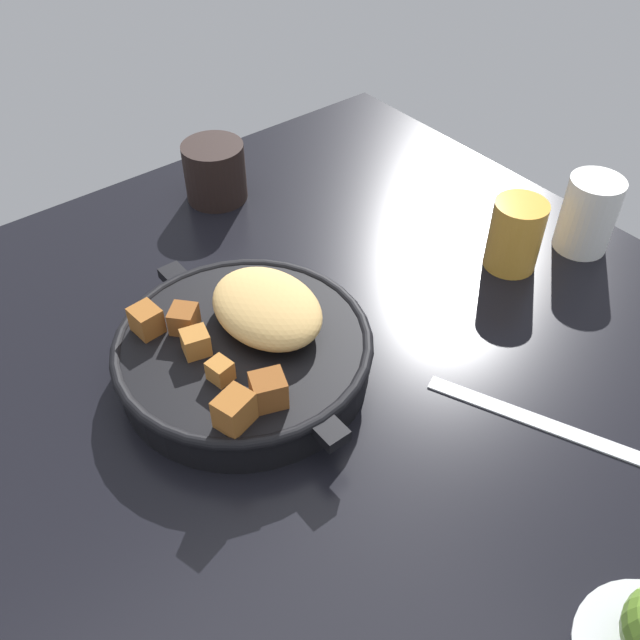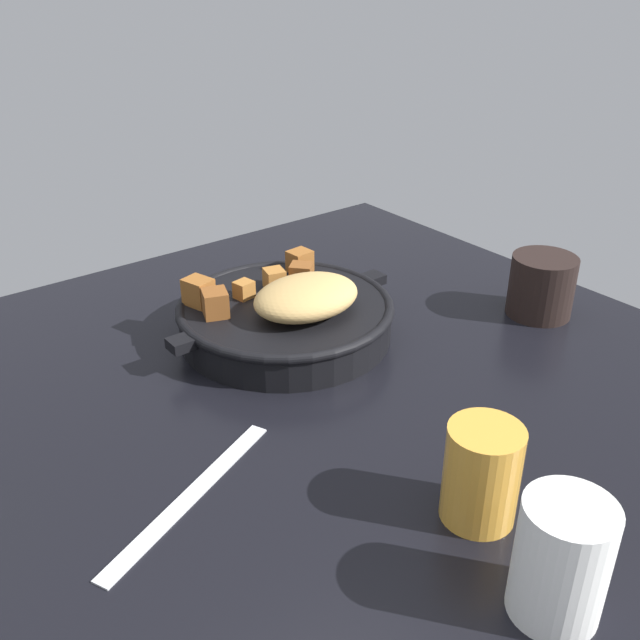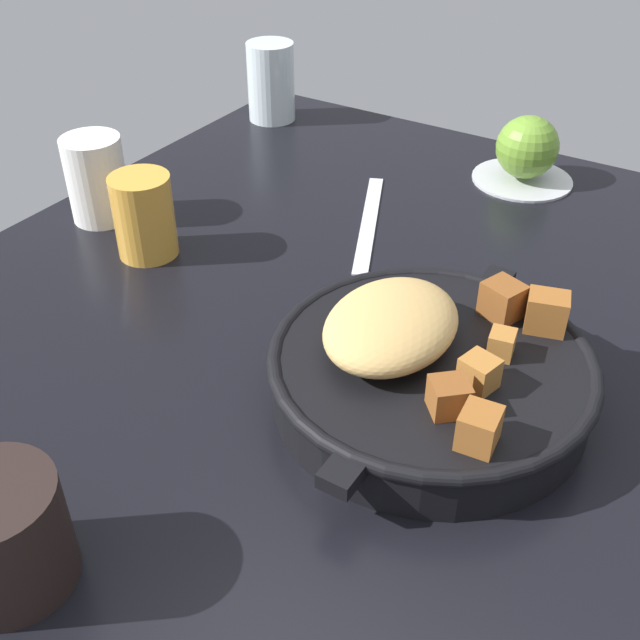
{
  "view_description": "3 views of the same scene",
  "coord_description": "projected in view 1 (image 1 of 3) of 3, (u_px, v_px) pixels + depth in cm",
  "views": [
    {
      "loc": [
        35.81,
        -32.69,
        51.44
      ],
      "look_at": [
        -1.86,
        -2.93,
        6.08
      ],
      "focal_mm": 38.92,
      "sensor_mm": 36.0,
      "label": 1
    },
    {
      "loc": [
        36.2,
        51.47,
        41.01
      ],
      "look_at": [
        -4.29,
        -0.93,
        6.12
      ],
      "focal_mm": 39.99,
      "sensor_mm": 36.0,
      "label": 2
    },
    {
      "loc": [
        -48.74,
        -26.21,
        40.92
      ],
      "look_at": [
        -6.46,
        0.26,
        4.42
      ],
      "focal_mm": 43.13,
      "sensor_mm": 36.0,
      "label": 3
    }
  ],
  "objects": [
    {
      "name": "ground_plane",
      "position": [
        353.0,
        369.0,
        0.71
      ],
      "size": [
        91.03,
        82.03,
        2.4
      ],
      "primitive_type": "cube",
      "color": "black"
    },
    {
      "name": "cast_iron_skillet",
      "position": [
        246.0,
        348.0,
        0.68
      ],
      "size": [
        29.67,
        25.31,
        8.27
      ],
      "color": "black",
      "rests_on": "ground_plane"
    },
    {
      "name": "butter_knife",
      "position": [
        539.0,
        421.0,
        0.65
      ],
      "size": [
        20.29,
        10.3,
        0.36
      ],
      "primitive_type": "cube",
      "rotation": [
        0.0,
        0.0,
        0.42
      ],
      "color": "silver",
      "rests_on": "ground_plane"
    },
    {
      "name": "juice_glass_amber",
      "position": [
        515.0,
        235.0,
        0.79
      ],
      "size": [
        6.07,
        6.07,
        8.46
      ],
      "primitive_type": "cylinder",
      "color": "gold",
      "rests_on": "ground_plane"
    },
    {
      "name": "white_creamer_pitcher",
      "position": [
        588.0,
        214.0,
        0.81
      ],
      "size": [
        6.35,
        6.35,
        9.25
      ],
      "primitive_type": "cylinder",
      "color": "white",
      "rests_on": "ground_plane"
    },
    {
      "name": "coffee_mug_dark",
      "position": [
        215.0,
        172.0,
        0.9
      ],
      "size": [
        7.96,
        7.96,
        7.65
      ],
      "primitive_type": "cylinder",
      "color": "black",
      "rests_on": "ground_plane"
    }
  ]
}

